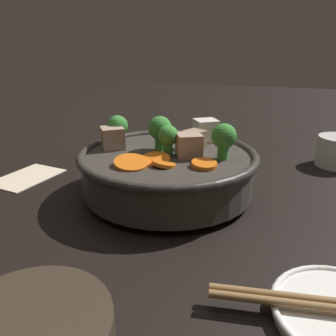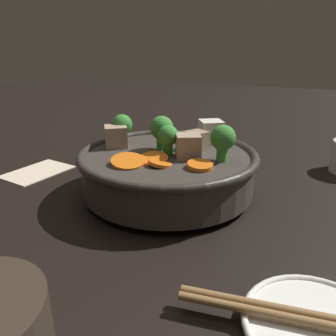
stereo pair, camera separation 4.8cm
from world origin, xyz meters
TOP-DOWN VIEW (x-y plane):
  - ground_plane at (0.00, 0.00)m, footprint 3.00×3.00m
  - stirfry_bowl at (-0.00, -0.00)m, footprint 0.26×0.26m
  - napkin at (0.02, -0.25)m, footprint 0.12×0.09m

SIDE VIEW (x-z plane):
  - ground_plane at x=0.00m, z-range 0.00..0.00m
  - napkin at x=0.02m, z-range 0.00..0.00m
  - stirfry_bowl at x=0.00m, z-range -0.01..0.10m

